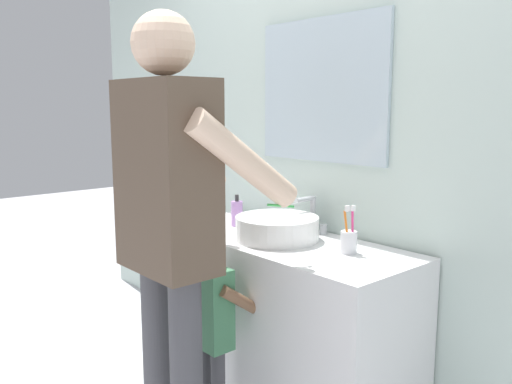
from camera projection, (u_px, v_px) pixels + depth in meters
back_wall at (328, 121)px, 2.63m from camera, size 4.40×0.10×2.70m
vanity_cabinet at (279, 321)px, 2.57m from camera, size 1.34×0.54×0.81m
sink_basin at (277, 228)px, 2.49m from camera, size 0.39×0.39×0.11m
faucet at (311, 216)px, 2.63m from camera, size 0.18×0.14×0.18m
toothbrush_cup at (349, 241)px, 2.26m from camera, size 0.07×0.07×0.21m
soap_bottle at (237, 213)px, 2.77m from camera, size 0.06×0.06×0.16m
child_toddler at (212, 318)px, 2.29m from camera, size 0.27×0.27×0.88m
adult_parent at (171, 205)px, 2.00m from camera, size 0.55×0.57×1.76m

